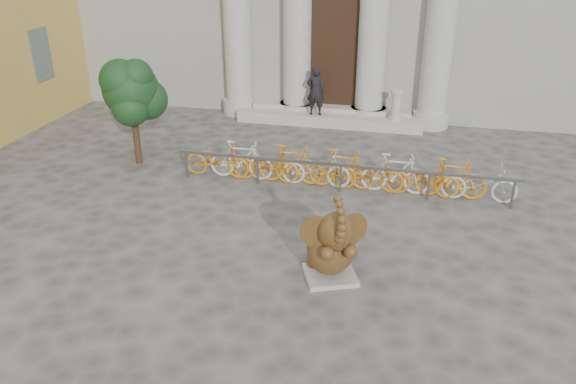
% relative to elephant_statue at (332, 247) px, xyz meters
% --- Properties ---
extents(ground, '(80.00, 80.00, 0.00)m').
position_rel_elephant_statue_xyz_m(ground, '(-1.45, -0.45, -0.66)').
color(ground, '#474442').
rests_on(ground, ground).
extents(entrance_steps, '(6.00, 1.20, 0.36)m').
position_rel_elephant_statue_xyz_m(entrance_steps, '(-1.45, 8.95, -0.48)').
color(entrance_steps, '#A8A59E').
rests_on(entrance_steps, ground).
extents(elephant_statue, '(1.22, 1.44, 1.81)m').
position_rel_elephant_statue_xyz_m(elephant_statue, '(0.00, 0.00, 0.00)').
color(elephant_statue, '#A8A59E').
rests_on(elephant_statue, ground).
extents(bike_rack, '(8.27, 0.53, 1.00)m').
position_rel_elephant_statue_xyz_m(bike_rack, '(-0.37, 3.98, -0.16)').
color(bike_rack, slate).
rests_on(bike_rack, ground).
extents(tree, '(1.65, 1.50, 2.86)m').
position_rel_elephant_statue_xyz_m(tree, '(-5.94, 4.33, 1.34)').
color(tree, '#332114').
rests_on(tree, ground).
extents(pedestrian, '(0.59, 0.41, 1.56)m').
position_rel_elephant_statue_xyz_m(pedestrian, '(-1.88, 8.60, 0.48)').
color(pedestrian, black).
rests_on(pedestrian, entrance_steps).
extents(balustrade_post, '(0.39, 0.39, 0.95)m').
position_rel_elephant_statue_xyz_m(balustrade_post, '(0.65, 8.65, 0.14)').
color(balustrade_post, '#A8A59E').
rests_on(balustrade_post, entrance_steps).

